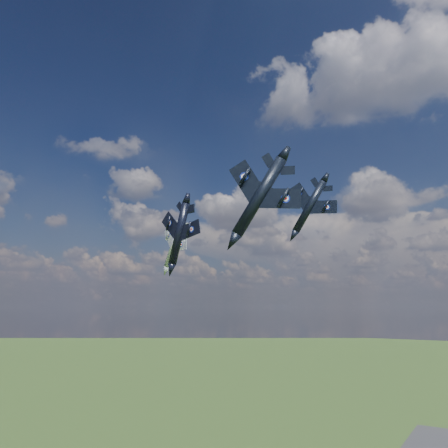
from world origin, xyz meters
The scene contains 4 objects.
jet_lead_navy centered at (-9.26, 10.03, 82.18)m, with size 10.72×14.95×3.09m, color black, non-canonical shape.
jet_right_navy centered at (14.66, -5.53, 82.13)m, with size 10.02×13.98×2.89m, color black, non-canonical shape.
jet_high_navy centered at (10.49, 21.32, 86.81)m, with size 9.77×13.62×2.82m, color black, non-canonical shape.
jet_left_silver centered at (-23.58, 26.39, 83.22)m, with size 10.53×14.67×3.04m, color #9CA0A6, non-canonical shape.
Camera 1 is at (37.35, -49.07, 69.55)m, focal length 35.00 mm.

